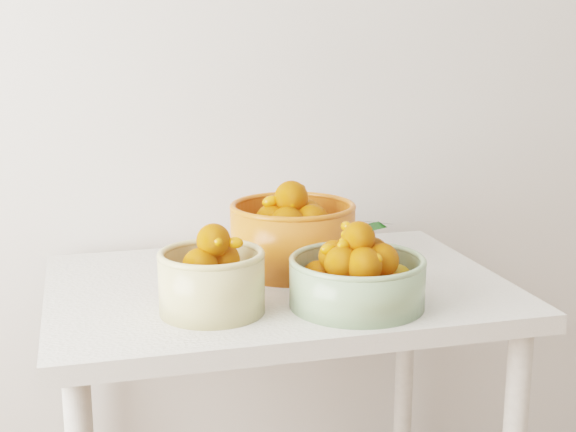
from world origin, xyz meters
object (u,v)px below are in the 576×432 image
bowl_green (357,277)px  bowl_cream (212,279)px  table (278,323)px  bowl_orange (293,234)px

bowl_green → bowl_cream: bearing=172.4°
table → bowl_green: (0.12, -0.19, 0.16)m
bowl_orange → table: bearing=-123.9°
table → bowl_cream: bearing=-138.0°
table → bowl_green: 0.28m
bowl_orange → bowl_cream: bearing=-133.6°
table → bowl_cream: 0.28m
bowl_cream → bowl_orange: bowl_orange is taller
bowl_green → bowl_orange: bearing=101.4°
table → bowl_orange: bearing=56.1°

